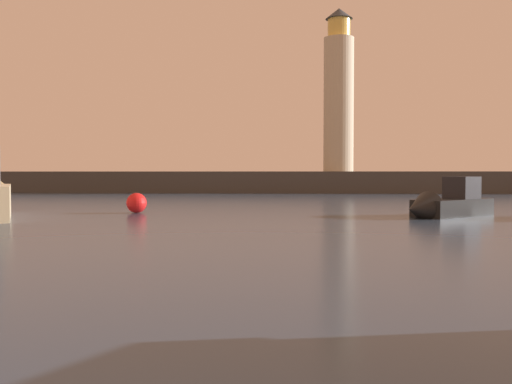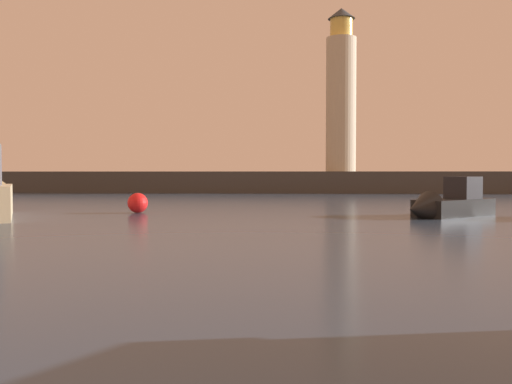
{
  "view_description": "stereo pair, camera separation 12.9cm",
  "coord_description": "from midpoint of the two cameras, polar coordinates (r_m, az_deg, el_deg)",
  "views": [
    {
      "loc": [
        1.46,
        -2.15,
        2.09
      ],
      "look_at": [
        0.07,
        18.79,
        1.39
      ],
      "focal_mm": 39.81,
      "sensor_mm": 36.0,
      "label": 1
    },
    {
      "loc": [
        1.59,
        -2.14,
        2.09
      ],
      "look_at": [
        0.07,
        18.79,
        1.39
      ],
      "focal_mm": 39.81,
      "sensor_mm": 36.0,
      "label": 2
    }
  ],
  "objects": [
    {
      "name": "motorboat_1",
      "position": [
        28.49,
        18.59,
        -1.22
      ],
      "size": [
        5.38,
        5.07,
        2.27
      ],
      "color": "black",
      "rests_on": "ground_plane"
    },
    {
      "name": "lighthouse",
      "position": [
        62.07,
        8.6,
        9.66
      ],
      "size": [
        3.2,
        3.2,
        17.36
      ],
      "color": "beige",
      "rests_on": "breakwater"
    },
    {
      "name": "mooring_buoy",
      "position": [
        30.29,
        -11.68,
        -1.08
      ],
      "size": [
        1.05,
        1.05,
        1.05
      ],
      "primitive_type": "sphere",
      "color": "red",
      "rests_on": "ground_plane"
    },
    {
      "name": "ground_plane",
      "position": [
        31.84,
        1.39,
        -1.85
      ],
      "size": [
        220.0,
        220.0,
        0.0
      ],
      "primitive_type": "plane",
      "color": "#2D3D51"
    },
    {
      "name": "breakwater",
      "position": [
        61.34,
        2.71,
        1.01
      ],
      "size": [
        74.72,
        5.96,
        2.26
      ],
      "primitive_type": "cube",
      "color": "#423F3D",
      "rests_on": "ground_plane"
    }
  ]
}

